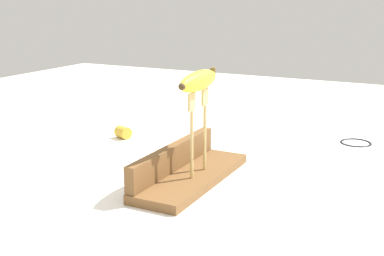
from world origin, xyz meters
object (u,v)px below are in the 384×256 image
object	(u,v)px
fork_fallen_near	(209,147)
banana_chunk_near	(123,132)
banana_raised_center	(199,81)
fork_stand_center	(198,125)
wire_coil	(356,142)

from	to	relation	value
fork_fallen_near	banana_chunk_near	size ratio (longest dim) A/B	2.97
banana_raised_center	banana_chunk_near	size ratio (longest dim) A/B	3.32
fork_stand_center	banana_raised_center	size ratio (longest dim) A/B	1.08
banana_raised_center	fork_stand_center	bearing A→B (deg)	2.21
banana_chunk_near	fork_fallen_near	bearing A→B (deg)	-86.23
fork_stand_center	banana_raised_center	distance (m)	0.09
fork_stand_center	banana_chunk_near	bearing A→B (deg)	57.63
banana_raised_center	wire_coil	bearing A→B (deg)	-27.94
fork_stand_center	wire_coil	world-z (taller)	fork_stand_center
banana_raised_center	fork_fallen_near	distance (m)	0.34
fork_stand_center	banana_chunk_near	world-z (taller)	fork_stand_center
banana_raised_center	wire_coil	size ratio (longest dim) A/B	1.99
fork_stand_center	fork_fallen_near	size ratio (longest dim) A/B	1.21
banana_raised_center	banana_chunk_near	distance (m)	0.46
wire_coil	fork_fallen_near	bearing A→B (deg)	124.66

